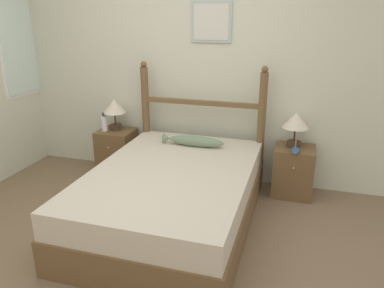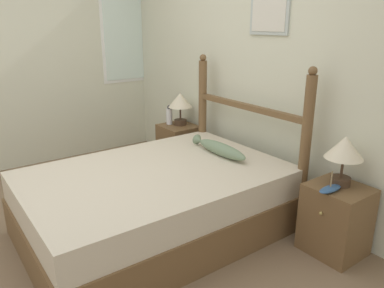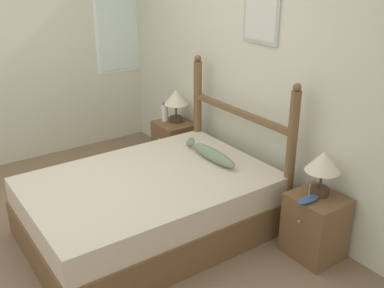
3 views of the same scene
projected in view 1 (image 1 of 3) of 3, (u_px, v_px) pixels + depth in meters
name	position (u px, v px, depth m)	size (l,w,h in m)	color
ground_plane	(133.00, 252.00, 3.15)	(16.00, 16.00, 0.00)	#7A6047
wall_back	(192.00, 70.00, 4.28)	(6.40, 0.08, 2.55)	beige
bed	(172.00, 197.00, 3.50)	(1.45, 2.09, 0.55)	brown
headboard	(201.00, 122.00, 4.25)	(1.45, 0.09, 1.38)	brown
nightstand_left	(117.00, 151.00, 4.64)	(0.42, 0.41, 0.54)	brown
nightstand_right	(293.00, 171.00, 4.06)	(0.42, 0.41, 0.54)	brown
table_lamp_left	(114.00, 108.00, 4.50)	(0.28, 0.28, 0.38)	#422D1E
table_lamp_right	(296.00, 122.00, 3.91)	(0.28, 0.28, 0.38)	#422D1E
bottle	(104.00, 123.00, 4.50)	(0.07, 0.07, 0.23)	white
model_boat	(295.00, 150.00, 3.85)	(0.08, 0.23, 0.15)	#335684
fish_pillow	(194.00, 141.00, 3.98)	(0.68, 0.13, 0.11)	gray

